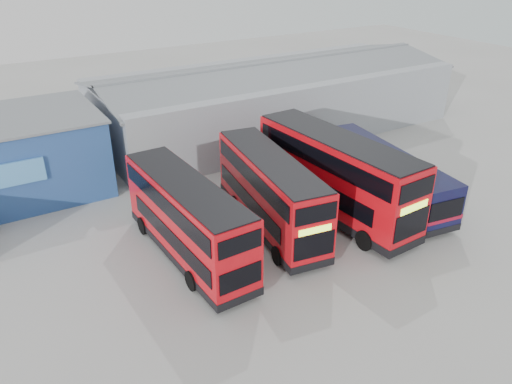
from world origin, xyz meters
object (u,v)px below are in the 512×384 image
maintenance_shed (275,99)px  double_decker_centre (271,194)px  office_block (1,158)px  double_decker_right (335,176)px  single_decker_blue (383,175)px  double_decker_left (188,221)px

maintenance_shed → double_decker_centre: bearing=-124.0°
office_block → double_decker_centre: (12.34, -12.34, -0.42)m
maintenance_shed → double_decker_right: size_ratio=2.60×
office_block → single_decker_blue: size_ratio=1.07×
office_block → maintenance_shed: bearing=5.2°
single_decker_blue → double_decker_centre: bearing=4.6°
office_block → maintenance_shed: maintenance_shed is taller
double_decker_left → single_decker_blue: bearing=177.3°
office_block → double_decker_right: (16.50, -12.88, -0.14)m
double_decker_left → double_decker_right: 9.38m
maintenance_shed → double_decker_left: (-14.88, -14.70, -0.46)m
maintenance_shed → double_decker_right: maintenance_shed is taller
double_decker_left → double_decker_centre: 5.23m
double_decker_centre → double_decker_left: bearing=-167.7°
double_decker_centre → single_decker_blue: 8.20m
maintenance_shed → single_decker_blue: bearing=-95.8°
maintenance_shed → double_decker_left: maintenance_shed is taller
maintenance_shed → double_decker_left: size_ratio=2.97×
double_decker_centre → single_decker_blue: size_ratio=0.91×
maintenance_shed → office_block: bearing=-174.8°
single_decker_blue → double_decker_right: bearing=8.7°
double_decker_left → single_decker_blue: double_decker_left is taller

